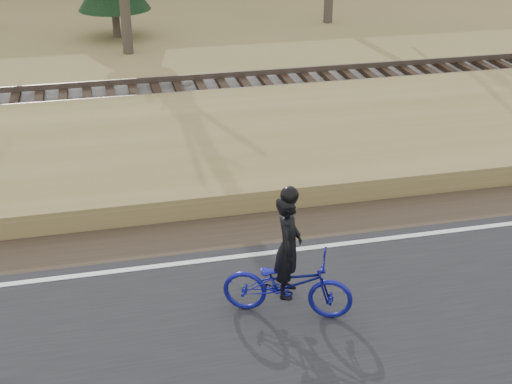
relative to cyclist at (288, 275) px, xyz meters
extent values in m
plane|color=#9C834F|center=(2.10, 1.53, -0.71)|extent=(120.00, 120.00, 0.00)
cube|color=black|center=(2.10, -0.97, -0.68)|extent=(120.00, 6.00, 0.06)
cube|color=silver|center=(2.10, 1.73, -0.65)|extent=(120.00, 0.12, 0.01)
cube|color=#473A2B|center=(2.10, 2.73, -0.69)|extent=(120.00, 1.60, 0.04)
cube|color=#9C834F|center=(2.10, 5.73, -0.49)|extent=(120.00, 5.00, 0.44)
cube|color=slate|center=(2.10, 9.53, -0.49)|extent=(120.00, 3.00, 0.45)
cube|color=black|center=(2.10, 9.53, -0.19)|extent=(120.00, 2.40, 0.14)
cube|color=brown|center=(2.10, 8.81, -0.05)|extent=(120.00, 0.07, 0.15)
cube|color=brown|center=(2.10, 10.25, -0.05)|extent=(120.00, 0.07, 0.15)
imported|color=navy|center=(0.00, 0.00, -0.15)|extent=(2.03, 1.36, 1.01)
imported|color=black|center=(0.00, 0.00, 0.49)|extent=(0.57, 0.68, 1.59)
sphere|color=black|center=(0.00, 0.00, 1.30)|extent=(0.26, 0.26, 0.26)
cylinder|color=#4F4639|center=(-1.51, 18.06, -0.04)|extent=(0.28, 0.28, 1.35)
camera|label=1|loc=(-2.44, -8.45, 5.64)|focal=50.00mm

